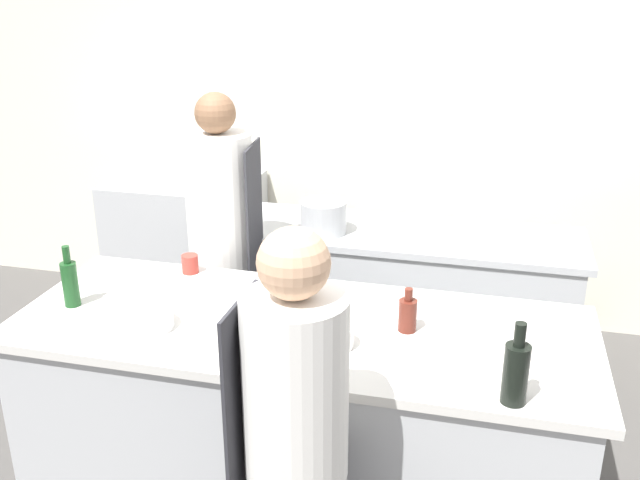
{
  "coord_description": "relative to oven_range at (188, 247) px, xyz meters",
  "views": [
    {
      "loc": [
        0.74,
        -2.61,
        2.36
      ],
      "look_at": [
        0.0,
        0.35,
        1.18
      ],
      "focal_mm": 40.0,
      "sensor_mm": 36.0,
      "label": 1
    }
  ],
  "objects": [
    {
      "name": "wall_back",
      "position": [
        1.3,
        0.42,
        0.9
      ],
      "size": [
        8.0,
        0.06,
        2.8
      ],
      "color": "silver",
      "rests_on": "ground_plane"
    },
    {
      "name": "prep_counter",
      "position": [
        1.3,
        -1.71,
        -0.03
      ],
      "size": [
        2.48,
        0.95,
        0.93
      ],
      "color": "#B7BABC",
      "rests_on": "ground_plane"
    },
    {
      "name": "pass_counter",
      "position": [
        1.6,
        -0.49,
        -0.03
      ],
      "size": [
        2.0,
        0.65,
        0.93
      ],
      "color": "#B7BABC",
      "rests_on": "ground_plane"
    },
    {
      "name": "oven_range",
      "position": [
        0.0,
        0.0,
        0.0
      ],
      "size": [
        0.96,
        0.74,
        1.0
      ],
      "color": "#B7BABC",
      "rests_on": "ground_plane"
    },
    {
      "name": "chef_at_prep_near",
      "position": [
        1.48,
        -2.42,
        0.32
      ],
      "size": [
        0.36,
        0.35,
        1.64
      ],
      "rotation": [
        0.0,
        0.0,
        1.55
      ],
      "color": "black",
      "rests_on": "ground_plane"
    },
    {
      "name": "chef_at_stove",
      "position": [
        0.66,
        -0.97,
        0.39
      ],
      "size": [
        0.39,
        0.37,
        1.77
      ],
      "rotation": [
        0.0,
        0.0,
        -1.46
      ],
      "color": "black",
      "rests_on": "ground_plane"
    },
    {
      "name": "bottle_olive_oil",
      "position": [
        2.18,
        -2.1,
        0.56
      ],
      "size": [
        0.09,
        0.09,
        0.31
      ],
      "color": "black",
      "rests_on": "prep_counter"
    },
    {
      "name": "bottle_vinegar",
      "position": [
        0.26,
        -1.79,
        0.55
      ],
      "size": [
        0.07,
        0.07,
        0.28
      ],
      "color": "#19471E",
      "rests_on": "prep_counter"
    },
    {
      "name": "bottle_wine",
      "position": [
        1.75,
        -1.66,
        0.51
      ],
      "size": [
        0.08,
        0.08,
        0.19
      ],
      "color": "#5B2319",
      "rests_on": "prep_counter"
    },
    {
      "name": "bowl_mixing_large",
      "position": [
        1.48,
        -1.87,
        0.48
      ],
      "size": [
        0.18,
        0.18,
        0.09
      ],
      "color": "white",
      "rests_on": "prep_counter"
    },
    {
      "name": "bowl_prep_small",
      "position": [
        0.67,
        -1.9,
        0.47
      ],
      "size": [
        0.25,
        0.25,
        0.07
      ],
      "color": "white",
      "rests_on": "prep_counter"
    },
    {
      "name": "cup",
      "position": [
        0.63,
        -1.32,
        0.48
      ],
      "size": [
        0.08,
        0.08,
        0.09
      ],
      "color": "#B2382D",
      "rests_on": "prep_counter"
    },
    {
      "name": "stockpot",
      "position": [
        1.13,
        -0.61,
        0.53
      ],
      "size": [
        0.27,
        0.27,
        0.19
      ],
      "color": "#B7BABC",
      "rests_on": "pass_counter"
    }
  ]
}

